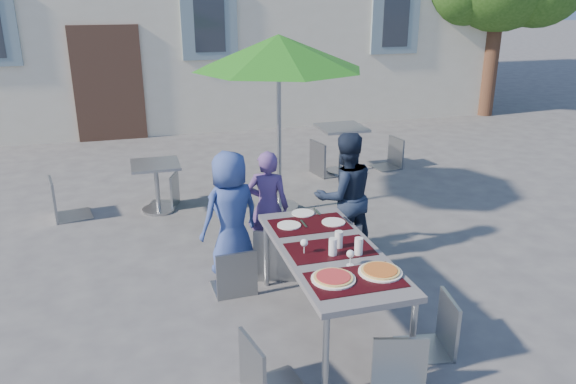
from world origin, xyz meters
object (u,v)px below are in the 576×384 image
object	(u,v)px
chair_4	(440,293)
bg_chair_l_1	(324,137)
pizza_near_left	(333,278)
pizza_near_right	(380,271)
dining_table	(330,255)
child_0	(231,214)
cafe_table_1	(341,141)
chair_0	(234,244)
chair_3	(264,331)
child_1	(268,207)
chair_2	(338,219)
cafe_table_0	(157,181)
patio_umbrella	(279,54)
chair_1	(277,221)
bg_chair_r_1	(392,135)
bg_chair_l_0	(59,174)
chair_5	(405,340)
bg_chair_r_0	(167,171)
child_2	(345,196)

from	to	relation	value
chair_4	bg_chair_l_1	bearing A→B (deg)	81.65
pizza_near_left	pizza_near_right	bearing A→B (deg)	0.04
dining_table	child_0	bearing A→B (deg)	116.56
cafe_table_1	dining_table	bearing A→B (deg)	-112.52
cafe_table_1	chair_0	bearing A→B (deg)	-125.55
chair_3	child_1	bearing A→B (deg)	75.10
child_0	chair_0	bearing A→B (deg)	62.06
chair_2	cafe_table_0	world-z (taller)	chair_2
chair_3	patio_umbrella	bearing A→B (deg)	73.00
dining_table	pizza_near_left	world-z (taller)	pizza_near_left
bg_chair_l_1	chair_4	bearing A→B (deg)	-98.35
chair_2	child_0	bearing A→B (deg)	165.86
chair_1	bg_chair_l_1	world-z (taller)	chair_1
chair_2	cafe_table_0	xyz separation A→B (m)	(-1.69, 2.28, -0.17)
child_0	child_1	world-z (taller)	child_0
child_0	cafe_table_1	size ratio (longest dim) A/B	1.72
chair_1	chair_2	world-z (taller)	chair_1
child_1	bg_chair_r_1	world-z (taller)	child_1
chair_3	bg_chair_l_0	world-z (taller)	bg_chair_l_0
pizza_near_right	bg_chair_l_0	bearing A→B (deg)	124.75
dining_table	cafe_table_0	bearing A→B (deg)	110.92
bg_chair_l_1	chair_5	bearing A→B (deg)	-103.58
dining_table	chair_3	world-z (taller)	chair_3
child_0	chair_3	world-z (taller)	child_0
pizza_near_left	bg_chair_r_0	bearing A→B (deg)	103.43
child_0	pizza_near_left	bearing A→B (deg)	84.30
pizza_near_right	chair_4	xyz separation A→B (m)	(0.51, -0.06, -0.24)
chair_0	chair_5	size ratio (longest dim) A/B	0.99
pizza_near_left	bg_chair_l_1	bearing A→B (deg)	71.19
child_1	chair_5	xyz separation A→B (m)	(0.34, -2.49, -0.09)
pizza_near_right	chair_1	xyz separation A→B (m)	(-0.41, 1.53, -0.15)
cafe_table_1	bg_chair_l_1	xyz separation A→B (m)	(-0.30, -0.02, 0.08)
child_0	bg_chair_r_0	xyz separation A→B (m)	(-0.48, 2.17, -0.15)
child_0	child_1	xyz separation A→B (m)	(0.44, 0.20, -0.04)
cafe_table_1	pizza_near_right	bearing A→B (deg)	-107.81
child_1	chair_5	distance (m)	2.52
cafe_table_1	chair_2	bearing A→B (deg)	-111.81
pizza_near_right	chair_2	xyz separation A→B (m)	(0.22, 1.47, -0.18)
chair_3	chair_5	size ratio (longest dim) A/B	1.02
bg_chair_r_0	bg_chair_l_1	size ratio (longest dim) A/B	0.84
chair_2	bg_chair_l_1	bearing A→B (deg)	72.91
chair_5	chair_3	bearing A→B (deg)	158.56
chair_5	bg_chair_l_1	xyz separation A→B (m)	(1.25, 5.19, 0.09)
child_1	chair_1	distance (m)	0.41
bg_chair_r_0	chair_5	bearing A→B (deg)	-74.27
chair_2	chair_5	bearing A→B (deg)	-97.89
chair_2	chair_1	bearing A→B (deg)	174.77
chair_1	chair_2	bearing A→B (deg)	-5.23
pizza_near_right	chair_1	size ratio (longest dim) A/B	0.32
child_2	pizza_near_right	bearing A→B (deg)	73.93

